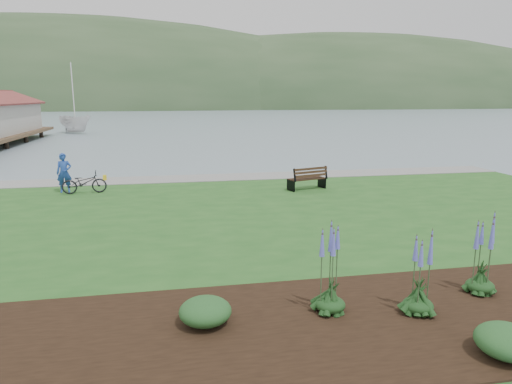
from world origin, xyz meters
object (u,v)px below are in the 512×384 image
(park_bench, at_px, (308,178))
(person, at_px, (64,169))
(bicycle_a, at_px, (84,182))
(sailboat, at_px, (76,133))

(park_bench, bearing_deg, person, 155.51)
(person, bearing_deg, park_bench, -14.97)
(bicycle_a, relative_size, sailboat, 0.07)
(sailboat, bearing_deg, park_bench, -105.00)
(park_bench, distance_m, sailboat, 46.30)
(park_bench, distance_m, person, 11.29)
(park_bench, relative_size, bicycle_a, 1.01)
(bicycle_a, bearing_deg, sailboat, 4.50)
(bicycle_a, xyz_separation_m, sailboat, (-7.97, 41.46, -0.91))
(park_bench, xyz_separation_m, bicycle_a, (-10.25, 1.09, -0.05))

